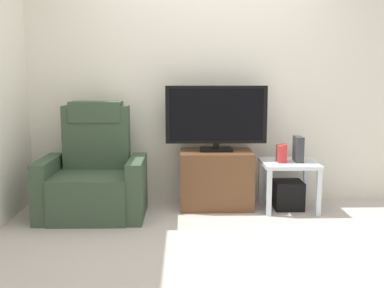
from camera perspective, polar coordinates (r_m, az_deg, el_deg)
ground_plane at (r=3.93m, az=2.39°, el=-11.25°), size 6.40×6.40×0.00m
wall_back at (r=4.82m, az=1.68°, el=8.20°), size 6.40×0.06×2.60m
tv_stand at (r=4.65m, az=3.02°, el=-4.40°), size 0.73×0.49×0.58m
television at (r=4.56m, az=3.07°, el=3.45°), size 1.02×0.20×0.66m
recliner_armchair at (r=4.47m, az=-12.21°, el=-4.01°), size 0.98×0.78×1.08m
side_table at (r=4.65m, az=12.06°, el=-3.12°), size 0.54×0.54×0.48m
subwoofer_box at (r=4.71m, az=11.96°, el=-6.25°), size 0.28×0.28×0.28m
book_leftmost at (r=4.58m, az=10.96°, el=-1.20°), size 0.05×0.13×0.17m
book_middle at (r=4.59m, az=11.48°, el=-1.13°), size 0.03×0.11×0.18m
game_console at (r=4.64m, az=13.19°, el=-0.62°), size 0.07×0.20×0.25m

